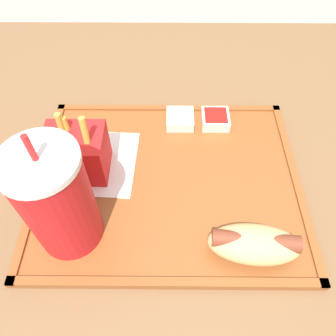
{
  "coord_description": "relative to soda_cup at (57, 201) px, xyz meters",
  "views": [
    {
      "loc": [
        -0.05,
        0.31,
        1.15
      ],
      "look_at": [
        -0.05,
        0.01,
        0.75
      ],
      "focal_mm": 35.0,
      "sensor_mm": 36.0,
      "label": 1
    }
  ],
  "objects": [
    {
      "name": "ground_plane",
      "position": [
        -0.09,
        -0.1,
        -0.8
      ],
      "size": [
        8.0,
        8.0,
        0.0
      ],
      "primitive_type": "plane",
      "color": "#ADA393"
    },
    {
      "name": "dining_table",
      "position": [
        -0.09,
        -0.1,
        -0.45
      ],
      "size": [
        1.11,
        0.96,
        0.71
      ],
      "color": "brown",
      "rests_on": "ground_plane"
    },
    {
      "name": "food_tray",
      "position": [
        -0.14,
        -0.09,
        -0.09
      ],
      "size": [
        0.42,
        0.34,
        0.01
      ],
      "color": "brown",
      "rests_on": "dining_table"
    },
    {
      "name": "paper_napkin",
      "position": [
        -0.0,
        -0.13,
        -0.08
      ],
      "size": [
        0.17,
        0.14,
        0.0
      ],
      "color": "white",
      "rests_on": "food_tray"
    },
    {
      "name": "soda_cup",
      "position": [
        0.0,
        0.0,
        0.0
      ],
      "size": [
        0.09,
        0.09,
        0.2
      ],
      "color": "red",
      "rests_on": "food_tray"
    },
    {
      "name": "hot_dog_far",
      "position": [
        -0.25,
        0.03,
        -0.06
      ],
      "size": [
        0.13,
        0.07,
        0.05
      ],
      "color": "#DBB270",
      "rests_on": "food_tray"
    },
    {
      "name": "fries_carton",
      "position": [
        0.0,
        -0.11,
        -0.04
      ],
      "size": [
        0.09,
        0.07,
        0.12
      ],
      "color": "red",
      "rests_on": "food_tray"
    },
    {
      "name": "sauce_cup_mayo",
      "position": [
        -0.16,
        -0.22,
        -0.07
      ],
      "size": [
        0.05,
        0.05,
        0.02
      ],
      "color": "silver",
      "rests_on": "food_tray"
    },
    {
      "name": "sauce_cup_ketchup",
      "position": [
        -0.22,
        -0.22,
        -0.07
      ],
      "size": [
        0.05,
        0.05,
        0.02
      ],
      "color": "silver",
      "rests_on": "food_tray"
    }
  ]
}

